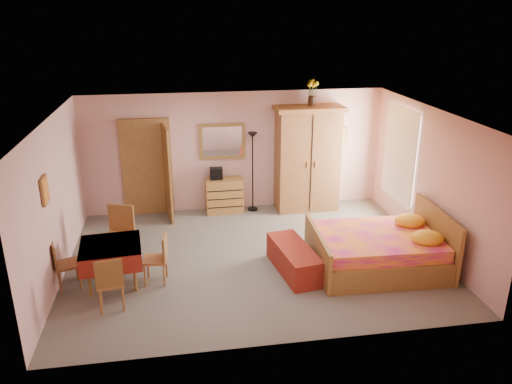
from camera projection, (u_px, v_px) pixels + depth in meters
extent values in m
plane|color=slate|center=(253.00, 258.00, 9.00)|extent=(6.50, 6.50, 0.00)
plane|color=brown|center=(253.00, 115.00, 8.10)|extent=(6.50, 6.50, 0.00)
cube|color=#CF9B96|center=(235.00, 152.00, 10.87)|extent=(6.50, 0.10, 2.60)
cube|color=#CF9B96|center=(285.00, 257.00, 6.24)|extent=(6.50, 0.10, 2.60)
cube|color=#CF9B96|center=(55.00, 201.00, 8.06)|extent=(0.10, 5.00, 2.60)
cube|color=#CF9B96|center=(430.00, 180.00, 9.05)|extent=(0.10, 5.00, 2.60)
cube|color=#9E6B35|center=(147.00, 168.00, 10.64)|extent=(1.06, 0.12, 2.15)
cube|color=white|center=(400.00, 154.00, 10.10)|extent=(0.08, 1.40, 1.95)
cube|color=orange|center=(45.00, 190.00, 7.37)|extent=(0.04, 0.32, 0.42)
cube|color=#D8BF59|center=(340.00, 137.00, 11.11)|extent=(0.30, 0.04, 0.40)
cube|color=#AE783B|center=(224.00, 196.00, 10.92)|extent=(0.81, 0.41, 0.76)
cube|color=white|center=(222.00, 141.00, 10.71)|extent=(0.98, 0.07, 0.77)
cube|color=black|center=(216.00, 174.00, 10.76)|extent=(0.27, 0.20, 0.25)
cube|color=black|center=(253.00, 172.00, 10.86)|extent=(0.26, 0.26, 1.77)
cube|color=brown|center=(307.00, 159.00, 10.87)|extent=(1.48, 0.79, 2.30)
cube|color=yellow|center=(312.00, 92.00, 10.42)|extent=(0.24, 0.24, 0.56)
cube|color=#C51381|center=(377.00, 240.00, 8.51)|extent=(2.26, 1.82, 1.01)
cube|color=maroon|center=(294.00, 259.00, 8.46)|extent=(0.71, 1.44, 0.46)
cube|color=maroon|center=(112.00, 264.00, 8.06)|extent=(1.03, 1.03, 0.69)
cube|color=#A16936|center=(110.00, 281.00, 7.37)|extent=(0.44, 0.44, 0.87)
cube|color=#A97839|center=(118.00, 236.00, 8.65)|extent=(0.58, 0.58, 1.02)
cube|color=#955D32|center=(67.00, 264.00, 7.92)|extent=(0.48, 0.48, 0.83)
cube|color=#AE6F3A|center=(155.00, 259.00, 8.08)|extent=(0.42, 0.42, 0.83)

